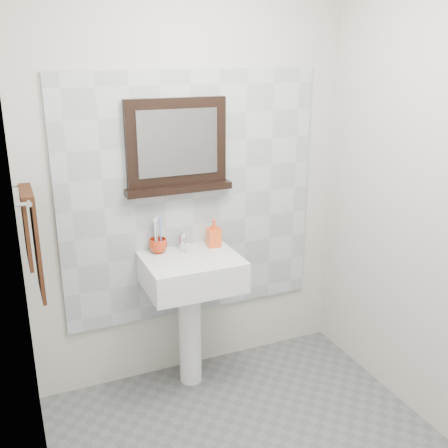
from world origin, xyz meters
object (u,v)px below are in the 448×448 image
at_px(framed_mirror, 177,148).
at_px(hand_towel, 32,235).
at_px(pedestal_sink, 191,286).
at_px(soap_dispenser, 214,233).
at_px(toothbrush_cup, 158,246).

xyz_separation_m(framed_mirror, hand_towel, (-0.84, -0.25, -0.33)).
bearing_deg(pedestal_sink, framed_mirror, 91.81).
bearing_deg(soap_dispenser, pedestal_sink, -145.79).
relative_size(pedestal_sink, soap_dispenser, 5.67).
bearing_deg(framed_mirror, pedestal_sink, -88.19).
relative_size(toothbrush_cup, soap_dispenser, 0.64).
bearing_deg(framed_mirror, soap_dispenser, -20.56).
height_order(toothbrush_cup, hand_towel, hand_towel).
distance_m(soap_dispenser, framed_mirror, 0.56).
bearing_deg(pedestal_sink, soap_dispenser, 30.50).
xyz_separation_m(soap_dispenser, hand_towel, (-1.04, -0.18, 0.19)).
distance_m(framed_mirror, hand_towel, 0.94).
bearing_deg(soap_dispenser, framed_mirror, 163.15).
height_order(pedestal_sink, soap_dispenser, soap_dispenser).
relative_size(toothbrush_cup, framed_mirror, 0.17).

